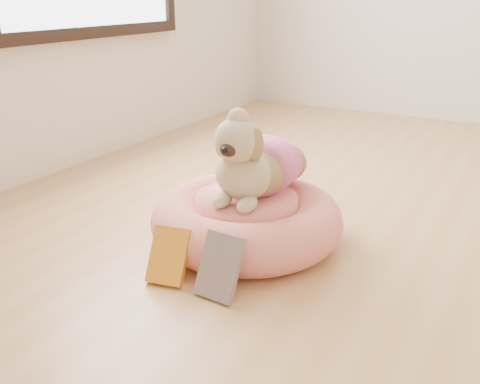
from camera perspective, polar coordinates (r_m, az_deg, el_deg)
The scene contains 5 objects.
floor at distance 1.97m, azimuth 23.49°, elevation -7.39°, with size 4.50×4.50×0.00m, color tan.
pet_bed at distance 1.96m, azimuth 0.72°, elevation -2.98°, with size 0.70×0.70×0.18m.
dog at distance 1.88m, azimuth 1.64°, elevation 4.68°, with size 0.33×0.47×0.35m, color brown, non-canonical shape.
book_yellow at distance 1.72m, azimuth -7.63°, elevation -6.76°, with size 0.12×0.02×0.18m, color yellow.
book_white at distance 1.62m, azimuth -2.19°, elevation -7.95°, with size 0.13×0.02×0.20m, color silver.
Camera 1 is at (0.10, -1.77, 0.87)m, focal length 40.00 mm.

